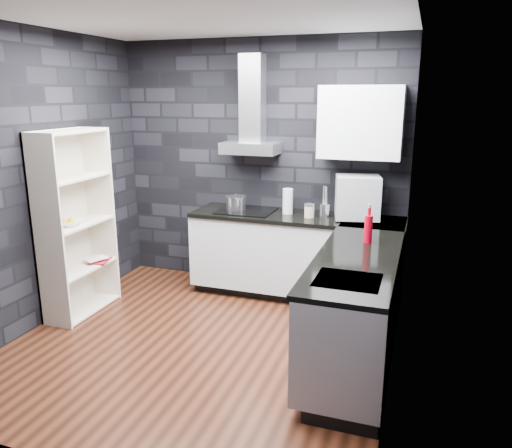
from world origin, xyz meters
The scene contains 28 objects.
ground centered at (0.00, 0.00, 0.00)m, with size 3.20×3.20×0.00m, color #421E11.
ceiling centered at (0.00, 0.00, 2.70)m, with size 3.20×3.20×0.00m, color silver.
wall_back centered at (0.00, 1.62, 1.35)m, with size 3.20×0.05×2.70m, color black.
wall_front centered at (0.00, -1.62, 1.35)m, with size 3.20×0.05×2.70m, color black.
wall_left centered at (-1.62, 0.00, 1.35)m, with size 0.05×3.20×2.70m, color black.
wall_right centered at (1.62, 0.00, 1.35)m, with size 0.05×3.20×2.70m, color black.
toekick_back centered at (0.50, 1.34, 0.05)m, with size 2.18×0.50×0.10m, color black.
toekick_right centered at (1.34, 0.10, 0.05)m, with size 0.50×1.78×0.10m, color black.
counter_back_cab centered at (0.50, 1.30, 0.48)m, with size 2.20×0.60×0.76m, color silver.
counter_right_cab centered at (1.30, 0.10, 0.48)m, with size 0.60×1.80×0.76m, color silver.
counter_back_top centered at (0.50, 1.29, 0.88)m, with size 2.20×0.62×0.04m, color black.
counter_right_top centered at (1.29, 0.10, 0.88)m, with size 0.62×1.80×0.04m, color black.
counter_corner_top centered at (1.30, 1.30, 0.88)m, with size 0.62×0.62×0.04m, color black.
hood_body centered at (-0.05, 1.43, 1.56)m, with size 0.60×0.34×0.12m, color silver.
hood_chimney centered at (-0.05, 1.50, 2.07)m, with size 0.24×0.20×0.90m, color silver.
upper_cabinet centered at (1.10, 1.43, 1.85)m, with size 0.80×0.35×0.70m, color silver.
cooktop centered at (-0.05, 1.30, 0.91)m, with size 0.58×0.50×0.01m, color black.
sink_rim centered at (1.30, -0.40, 0.89)m, with size 0.44×0.40×0.01m, color silver.
pot centered at (-0.18, 1.31, 0.98)m, with size 0.21×0.21×0.13m, color silver.
glass_vase centered at (0.40, 1.33, 1.03)m, with size 0.11×0.11×0.26m, color silver.
storage_jar centered at (0.65, 1.24, 0.96)m, with size 0.10×0.10×0.12m, color tan.
utensil_crock centered at (0.79, 1.31, 0.97)m, with size 0.10×0.10×0.13m, color silver.
appliance_garage centered at (1.12, 1.32, 1.12)m, with size 0.42×0.33×0.42m, color #A0A2A6.
red_bottle centered at (1.32, 0.53, 1.02)m, with size 0.07×0.07×0.24m, color #A60012.
bookshelf centered at (-1.42, 0.24, 0.90)m, with size 0.34×0.80×1.80m, color beige.
fruit_bowl centered at (-1.42, 0.15, 0.94)m, with size 0.24×0.24×0.06m, color white.
book_red centered at (-1.43, 0.43, 0.57)m, with size 0.18×0.02×0.24m, color maroon.
book_second centered at (-1.44, 0.46, 0.59)m, with size 0.16×0.02×0.22m, color #B2B2B2.
Camera 1 is at (1.74, -3.60, 2.12)m, focal length 35.00 mm.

